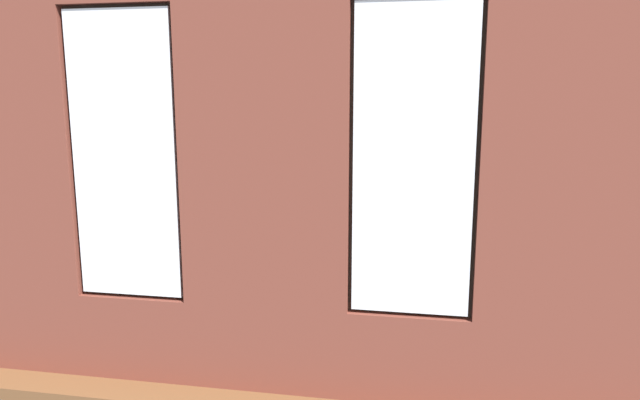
# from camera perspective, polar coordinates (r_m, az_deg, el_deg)

# --- Properties ---
(ground_plane) EXTENTS (6.87, 5.82, 0.10)m
(ground_plane) POSITION_cam_1_polar(r_m,az_deg,el_deg) (6.97, 0.34, -8.75)
(ground_plane) COLOR brown
(brick_wall_with_windows) EXTENTS (6.27, 0.30, 3.24)m
(brick_wall_with_windows) POSITION_cam_1_polar(r_m,az_deg,el_deg) (4.17, -5.63, 1.38)
(brick_wall_with_windows) COLOR brown
(brick_wall_with_windows) RESTS_ON ground_plane
(white_wall_right) EXTENTS (0.10, 4.82, 3.24)m
(white_wall_right) POSITION_cam_1_polar(r_m,az_deg,el_deg) (7.59, -23.61, 4.89)
(white_wall_right) COLOR silver
(white_wall_right) RESTS_ON ground_plane
(couch_by_window) EXTENTS (1.77, 0.87, 0.80)m
(couch_by_window) POSITION_cam_1_polar(r_m,az_deg,el_deg) (5.16, -5.52, -11.34)
(couch_by_window) COLOR black
(couch_by_window) RESTS_ON ground_plane
(couch_left) EXTENTS (1.03, 2.15, 0.80)m
(couch_left) POSITION_cam_1_polar(r_m,az_deg,el_deg) (6.79, 21.00, -6.62)
(couch_left) COLOR black
(couch_left) RESTS_ON ground_plane
(coffee_table) EXTENTS (1.43, 0.80, 0.45)m
(coffee_table) POSITION_cam_1_polar(r_m,az_deg,el_deg) (7.15, 1.63, -4.53)
(coffee_table) COLOR #A87547
(coffee_table) RESTS_ON ground_plane
(cup_ceramic) EXTENTS (0.07, 0.07, 0.08)m
(cup_ceramic) POSITION_cam_1_polar(r_m,az_deg,el_deg) (7.12, 1.63, -3.79)
(cup_ceramic) COLOR silver
(cup_ceramic) RESTS_ON coffee_table
(candle_jar) EXTENTS (0.08, 0.08, 0.10)m
(candle_jar) POSITION_cam_1_polar(r_m,az_deg,el_deg) (7.21, 4.90, -3.59)
(candle_jar) COLOR #B7333D
(candle_jar) RESTS_ON coffee_table
(remote_gray) EXTENTS (0.07, 0.18, 0.02)m
(remote_gray) POSITION_cam_1_polar(r_m,az_deg,el_deg) (7.00, 2.35, -4.31)
(remote_gray) COLOR #59595B
(remote_gray) RESTS_ON coffee_table
(media_console) EXTENTS (1.29, 0.42, 0.49)m
(media_console) POSITION_cam_1_polar(r_m,az_deg,el_deg) (7.44, -22.11, -5.90)
(media_console) COLOR black
(media_console) RESTS_ON ground_plane
(tv_flatscreen) EXTENTS (1.05, 0.20, 0.72)m
(tv_flatscreen) POSITION_cam_1_polar(r_m,az_deg,el_deg) (7.30, -22.42, -1.31)
(tv_flatscreen) COLOR black
(tv_flatscreen) RESTS_ON media_console
(papasan_chair) EXTENTS (1.12, 1.12, 0.70)m
(papasan_chair) POSITION_cam_1_polar(r_m,az_deg,el_deg) (8.35, -0.58, -1.99)
(papasan_chair) COLOR olive
(papasan_chair) RESTS_ON ground_plane
(potted_plant_beside_window_right) EXTENTS (1.06, 0.85, 1.47)m
(potted_plant_beside_window_right) POSITION_cam_1_polar(r_m,az_deg,el_deg) (5.64, -22.92, -5.95)
(potted_plant_beside_window_right) COLOR brown
(potted_plant_beside_window_right) RESTS_ON ground_plane
(potted_plant_near_tv) EXTENTS (0.91, 0.88, 1.16)m
(potted_plant_near_tv) POSITION_cam_1_polar(r_m,az_deg,el_deg) (6.17, -23.44, -5.64)
(potted_plant_near_tv) COLOR #9E5638
(potted_plant_near_tv) RESTS_ON ground_plane
(potted_plant_foreground_right) EXTENTS (0.64, 0.64, 0.98)m
(potted_plant_foreground_right) POSITION_cam_1_polar(r_m,az_deg,el_deg) (9.24, -12.97, 0.18)
(potted_plant_foreground_right) COLOR #47423D
(potted_plant_foreground_right) RESTS_ON ground_plane
(potted_plant_mid_room_small) EXTENTS (0.44, 0.44, 0.61)m
(potted_plant_mid_room_small) POSITION_cam_1_polar(r_m,az_deg,el_deg) (7.27, 8.70, -4.21)
(potted_plant_mid_room_small) COLOR brown
(potted_plant_mid_room_small) RESTS_ON ground_plane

